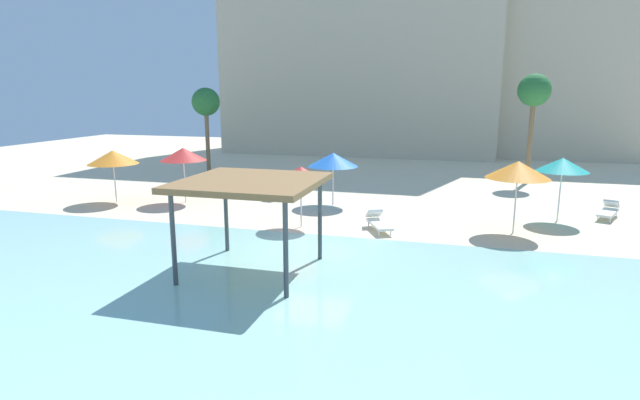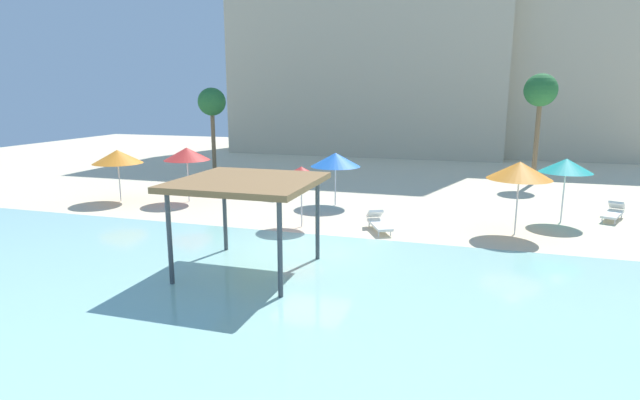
# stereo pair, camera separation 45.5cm
# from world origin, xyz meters

# --- Properties ---
(ground_plane) EXTENTS (80.00, 80.00, 0.00)m
(ground_plane) POSITION_xyz_m (0.00, 0.00, 0.00)
(ground_plane) COLOR beige
(lagoon_water) EXTENTS (44.00, 13.50, 0.04)m
(lagoon_water) POSITION_xyz_m (0.00, -5.25, 0.02)
(lagoon_water) COLOR #99D1C6
(lagoon_water) RESTS_ON ground
(shade_pavilion) EXTENTS (4.04, 4.04, 2.90)m
(shade_pavilion) POSITION_xyz_m (-1.07, -2.96, 2.71)
(shade_pavilion) COLOR #42474C
(shade_pavilion) RESTS_ON ground
(beach_umbrella_teal_0) EXTENTS (2.13, 2.13, 2.73)m
(beach_umbrella_teal_0) POSITION_xyz_m (9.04, 6.49, 2.43)
(beach_umbrella_teal_0) COLOR silver
(beach_umbrella_teal_0) RESTS_ON ground
(beach_umbrella_blue_1) EXTENTS (2.41, 2.41, 2.57)m
(beach_umbrella_blue_1) POSITION_xyz_m (-1.05, 6.93, 2.24)
(beach_umbrella_blue_1) COLOR silver
(beach_umbrella_blue_1) RESTS_ON ground
(beach_umbrella_red_2) EXTENTS (2.28, 2.28, 2.74)m
(beach_umbrella_red_2) POSITION_xyz_m (-8.35, 5.57, 2.42)
(beach_umbrella_red_2) COLOR silver
(beach_umbrella_red_2) RESTS_ON ground
(beach_umbrella_orange_3) EXTENTS (2.45, 2.45, 2.61)m
(beach_umbrella_orange_3) POSITION_xyz_m (-11.71, 4.63, 2.27)
(beach_umbrella_orange_3) COLOR silver
(beach_umbrella_orange_3) RESTS_ON ground
(beach_umbrella_orange_4) EXTENTS (2.43, 2.43, 2.85)m
(beach_umbrella_orange_4) POSITION_xyz_m (7.03, 3.93, 2.52)
(beach_umbrella_orange_4) COLOR silver
(beach_umbrella_orange_4) RESTS_ON ground
(beach_umbrella_red_5) EXTENTS (1.93, 1.93, 2.50)m
(beach_umbrella_red_5) POSITION_xyz_m (-1.29, 2.59, 2.23)
(beach_umbrella_red_5) COLOR silver
(beach_umbrella_red_5) RESTS_ON ground
(lounge_chair_0) EXTENTS (1.29, 1.98, 0.74)m
(lounge_chair_0) POSITION_xyz_m (11.27, 7.67, 0.33)
(lounge_chair_0) COLOR white
(lounge_chair_0) RESTS_ON ground
(lounge_chair_1) EXTENTS (0.99, 1.98, 0.74)m
(lounge_chair_1) POSITION_xyz_m (-4.18, 7.86, 0.33)
(lounge_chair_1) COLOR white
(lounge_chair_1) RESTS_ON ground
(lounge_chair_2) EXTENTS (1.38, 1.97, 0.74)m
(lounge_chair_2) POSITION_xyz_m (1.84, 2.96, 0.33)
(lounge_chair_2) COLOR white
(lounge_chair_2) RESTS_ON ground
(palm_tree_0) EXTENTS (1.90, 1.90, 5.73)m
(palm_tree_0) POSITION_xyz_m (-12.10, 15.19, 4.65)
(palm_tree_0) COLOR brown
(palm_tree_0) RESTS_ON ground
(palm_tree_1) EXTENTS (1.90, 1.90, 6.49)m
(palm_tree_1) POSITION_xyz_m (8.80, 16.09, 5.38)
(palm_tree_1) COLOR brown
(palm_tree_1) RESTS_ON ground
(hotel_block_0) EXTENTS (23.66, 10.20, 21.51)m
(hotel_block_0) POSITION_xyz_m (-4.31, 30.44, 10.76)
(hotel_block_0) COLOR beige
(hotel_block_0) RESTS_ON ground
(hotel_block_1) EXTENTS (18.44, 8.00, 14.69)m
(hotel_block_1) POSITION_xyz_m (10.15, 31.43, 7.34)
(hotel_block_1) COLOR beige
(hotel_block_1) RESTS_ON ground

